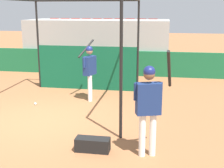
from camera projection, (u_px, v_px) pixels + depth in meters
name	position (u px, v px, depth m)	size (l,w,h in m)	color
ground_plane	(42.00, 120.00, 8.16)	(60.00, 60.00, 0.00)	#935B38
outfield_wall	(93.00, 62.00, 13.63)	(24.00, 0.12, 1.07)	#196038
bleacher_section	(99.00, 44.00, 14.69)	(6.50, 2.40, 2.35)	#9E9E99
batting_cage	(82.00, 55.00, 10.22)	(3.65, 4.15, 3.12)	black
player_batter	(90.00, 68.00, 9.66)	(0.57, 0.95, 1.86)	white
player_waiting	(149.00, 102.00, 5.92)	(0.72, 0.58, 2.12)	white
equipment_bag	(93.00, 145.00, 6.34)	(0.70, 0.28, 0.28)	black
baseball	(35.00, 104.00, 9.38)	(0.07, 0.07, 0.07)	white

